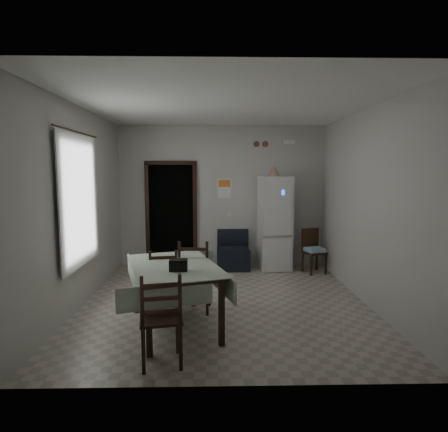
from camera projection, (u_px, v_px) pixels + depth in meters
name	position (u px, v px, depth m)	size (l,w,h in m)	color
ground	(225.00, 302.00, 5.66)	(4.50, 4.50, 0.00)	#A59B87
ceiling	(225.00, 105.00, 5.33)	(4.20, 4.50, 0.02)	white
wall_back	(222.00, 197.00, 7.73)	(4.20, 0.02, 2.90)	beige
wall_front	(231.00, 230.00, 3.26)	(4.20, 0.02, 2.90)	beige
wall_left	(81.00, 207.00, 5.45)	(0.02, 4.50, 2.90)	beige
wall_right	(366.00, 206.00, 5.54)	(0.02, 4.50, 2.90)	beige
doorway	(173.00, 214.00, 7.95)	(1.06, 0.52, 2.22)	black
window_recess	(72.00, 201.00, 5.24)	(0.10, 1.20, 1.60)	silver
curtain	(80.00, 201.00, 5.24)	(0.02, 1.45, 1.85)	silver
curtain_rod	(77.00, 132.00, 5.13)	(0.02, 0.02, 1.60)	black
calendar	(225.00, 188.00, 7.70)	(0.28, 0.02, 0.40)	white
calendar_image	(225.00, 183.00, 7.68)	(0.24, 0.01, 0.14)	orange
light_switch	(229.00, 213.00, 7.76)	(0.08, 0.02, 0.12)	beige
vent_left	(256.00, 144.00, 7.60)	(0.12, 0.12, 0.03)	brown
vent_right	(265.00, 144.00, 7.61)	(0.12, 0.12, 0.03)	brown
emergency_light	(288.00, 142.00, 7.59)	(0.25, 0.07, 0.09)	white
fridge	(275.00, 223.00, 7.49)	(0.61, 0.61, 1.87)	silver
tan_cone	(274.00, 171.00, 7.28)	(0.24, 0.24, 0.20)	tan
navy_seat	(233.00, 250.00, 7.54)	(0.64, 0.62, 0.77)	black
corner_chair	(314.00, 251.00, 7.24)	(0.37, 0.37, 0.86)	black
dining_table	(174.00, 296.00, 4.69)	(1.02, 1.55, 0.81)	#9CAC94
black_bag	(178.00, 265.00, 4.36)	(0.21, 0.12, 0.13)	black
dining_chair_far_left	(164.00, 281.00, 5.15)	(0.40, 0.40, 0.92)	black
dining_chair_far_right	(195.00, 275.00, 5.26)	(0.44, 0.44, 1.03)	black
dining_chair_near_head	(161.00, 317.00, 3.79)	(0.42, 0.42, 0.98)	black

